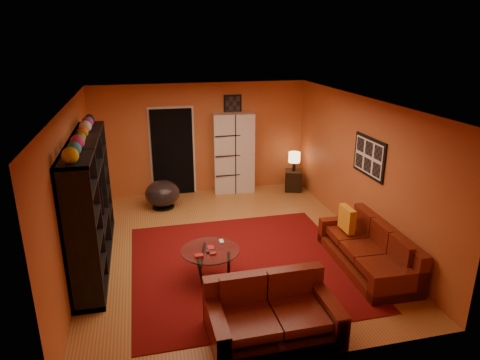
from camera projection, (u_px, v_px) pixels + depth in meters
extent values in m
plane|color=#9B632F|center=(228.00, 246.00, 7.75)|extent=(6.00, 6.00, 0.00)
plane|color=white|center=(227.00, 102.00, 6.90)|extent=(6.00, 6.00, 0.00)
plane|color=#B95828|center=(202.00, 139.00, 10.09)|extent=(6.00, 0.00, 6.00)
plane|color=#B95828|center=(285.00, 265.00, 4.56)|extent=(6.00, 0.00, 6.00)
plane|color=#B95828|center=(74.00, 190.00, 6.78)|extent=(0.00, 6.00, 6.00)
plane|color=#B95828|center=(360.00, 168.00, 7.87)|extent=(0.00, 6.00, 6.00)
cube|color=#52090A|center=(243.00, 264.00, 7.12)|extent=(3.60, 3.60, 0.01)
cube|color=black|center=(173.00, 152.00, 9.99)|extent=(0.95, 0.10, 2.04)
cube|color=black|center=(369.00, 157.00, 7.50)|extent=(0.03, 1.00, 0.70)
cube|color=black|center=(233.00, 106.00, 9.99)|extent=(0.42, 0.03, 0.52)
cube|color=black|center=(90.00, 203.00, 6.91)|extent=(0.45, 3.00, 2.10)
imported|color=black|center=(93.00, 209.00, 6.85)|extent=(0.91, 0.12, 0.52)
cube|color=#51140A|center=(366.00, 258.00, 7.01)|extent=(0.93, 2.12, 0.32)
cube|color=#51140A|center=(386.00, 242.00, 6.99)|extent=(0.25, 2.10, 0.85)
cube|color=#51140A|center=(398.00, 281.00, 6.08)|extent=(0.86, 0.21, 0.62)
cube|color=#51140A|center=(342.00, 225.00, 7.85)|extent=(0.86, 0.21, 0.62)
cube|color=#51140A|center=(384.00, 259.00, 6.37)|extent=(0.65, 0.58, 0.12)
cube|color=#51140A|center=(365.00, 241.00, 6.90)|extent=(0.65, 0.58, 0.12)
cube|color=#51140A|center=(350.00, 226.00, 7.44)|extent=(0.65, 0.58, 0.12)
cube|color=#51140A|center=(273.00, 325.00, 5.40)|extent=(1.63, 0.99, 0.32)
cube|color=#51140A|center=(264.00, 289.00, 5.68)|extent=(1.63, 0.19, 0.85)
cube|color=#51140A|center=(326.00, 306.00, 5.52)|extent=(0.19, 0.98, 0.62)
cube|color=#51140A|center=(216.00, 323.00, 5.19)|extent=(0.19, 0.98, 0.62)
cube|color=#51140A|center=(298.00, 302.00, 5.34)|extent=(0.62, 0.76, 0.12)
cube|color=#51140A|center=(250.00, 309.00, 5.19)|extent=(0.62, 0.76, 0.12)
cube|color=orange|center=(347.00, 219.00, 7.35)|extent=(0.12, 0.42, 0.42)
cylinder|color=silver|center=(210.00, 250.00, 6.64)|extent=(0.92, 0.92, 0.02)
cylinder|color=black|center=(229.00, 263.00, 6.72)|extent=(0.05, 0.05, 0.44)
cylinder|color=black|center=(203.00, 256.00, 6.95)|extent=(0.05, 0.05, 0.44)
cylinder|color=black|center=(200.00, 271.00, 6.48)|extent=(0.05, 0.05, 0.44)
cube|color=silver|center=(234.00, 153.00, 10.17)|extent=(0.99, 0.50, 1.91)
cylinder|color=black|center=(163.00, 207.00, 9.46)|extent=(0.44, 0.44, 0.03)
cylinder|color=black|center=(163.00, 203.00, 9.44)|extent=(0.06, 0.06, 0.15)
ellipsoid|color=#3A3333|center=(162.00, 193.00, 9.36)|extent=(0.76, 0.76, 0.57)
cube|color=black|center=(293.00, 180.00, 10.44)|extent=(0.51, 0.51, 0.50)
cylinder|color=black|center=(294.00, 166.00, 10.33)|extent=(0.08, 0.08, 0.22)
cylinder|color=#FFCA8C|center=(294.00, 157.00, 10.25)|extent=(0.28, 0.28, 0.24)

